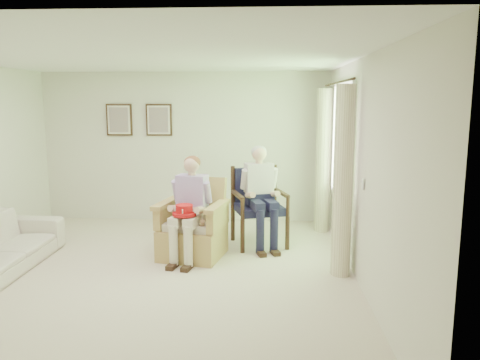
{
  "coord_description": "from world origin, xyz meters",
  "views": [
    {
      "loc": [
        1.4,
        -5.35,
        2.11
      ],
      "look_at": [
        1.06,
        0.87,
        1.05
      ],
      "focal_mm": 35.0,
      "sensor_mm": 36.0,
      "label": 1
    }
  ],
  "objects_px": {
    "person_wicker": "(191,201)",
    "person_dark": "(259,189)",
    "wicker_armchair": "(193,232)",
    "red_hat": "(184,211)",
    "wood_armchair": "(259,203)",
    "hatbox": "(194,243)"
  },
  "relations": [
    {
      "from": "person_wicker",
      "to": "person_dark",
      "type": "bearing_deg",
      "value": 45.65
    },
    {
      "from": "wicker_armchair",
      "to": "red_hat",
      "type": "height_order",
      "value": "wicker_armchair"
    },
    {
      "from": "wicker_armchair",
      "to": "person_dark",
      "type": "relative_size",
      "value": 0.73
    },
    {
      "from": "person_wicker",
      "to": "person_dark",
      "type": "distance_m",
      "value": 1.09
    },
    {
      "from": "red_hat",
      "to": "person_dark",
      "type": "bearing_deg",
      "value": 40.07
    },
    {
      "from": "wicker_armchair",
      "to": "wood_armchair",
      "type": "xyz_separation_m",
      "value": [
        0.9,
        0.65,
        0.27
      ]
    },
    {
      "from": "red_hat",
      "to": "hatbox",
      "type": "bearing_deg",
      "value": 56.47
    },
    {
      "from": "person_dark",
      "to": "hatbox",
      "type": "distance_m",
      "value": 1.24
    },
    {
      "from": "person_dark",
      "to": "hatbox",
      "type": "xyz_separation_m",
      "value": [
        -0.85,
        -0.65,
        -0.63
      ]
    },
    {
      "from": "wood_armchair",
      "to": "person_dark",
      "type": "distance_m",
      "value": 0.31
    },
    {
      "from": "person_wicker",
      "to": "red_hat",
      "type": "bearing_deg",
      "value": -93.15
    },
    {
      "from": "wicker_armchair",
      "to": "person_wicker",
      "type": "distance_m",
      "value": 0.48
    },
    {
      "from": "wood_armchair",
      "to": "hatbox",
      "type": "height_order",
      "value": "wood_armchair"
    },
    {
      "from": "wicker_armchair",
      "to": "hatbox",
      "type": "distance_m",
      "value": 0.22
    },
    {
      "from": "hatbox",
      "to": "person_dark",
      "type": "bearing_deg",
      "value": 37.32
    },
    {
      "from": "person_dark",
      "to": "red_hat",
      "type": "relative_size",
      "value": 4.7
    },
    {
      "from": "wicker_armchair",
      "to": "hatbox",
      "type": "xyz_separation_m",
      "value": [
        0.05,
        -0.19,
        -0.1
      ]
    },
    {
      "from": "wicker_armchair",
      "to": "person_wicker",
      "type": "relative_size",
      "value": 0.78
    },
    {
      "from": "person_wicker",
      "to": "person_dark",
      "type": "relative_size",
      "value": 0.94
    },
    {
      "from": "wood_armchair",
      "to": "red_hat",
      "type": "height_order",
      "value": "wood_armchair"
    },
    {
      "from": "wicker_armchair",
      "to": "wood_armchair",
      "type": "bearing_deg",
      "value": 47.49
    },
    {
      "from": "wicker_armchair",
      "to": "wood_armchair",
      "type": "distance_m",
      "value": 1.14
    }
  ]
}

